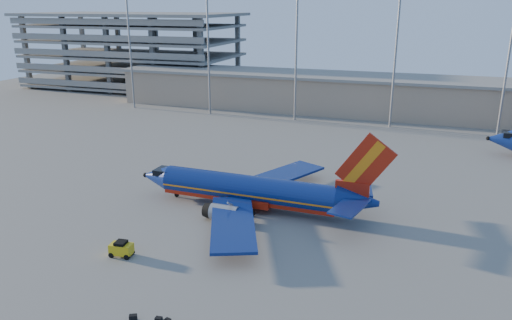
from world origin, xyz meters
name	(u,v)px	position (x,y,z in m)	size (l,w,h in m)	color
ground	(240,197)	(0.00, 0.00, 0.00)	(220.00, 220.00, 0.00)	slate
terminal_building	(373,95)	(10.00, 58.00, 4.32)	(122.00, 16.00, 8.50)	gray
parking_garage	(134,47)	(-62.00, 74.05, 11.73)	(62.00, 32.00, 21.40)	slate
light_mast_row	(345,38)	(5.00, 46.00, 17.55)	(101.60, 1.60, 28.65)	gray
aircraft_main	(254,191)	(2.97, -2.92, 2.32)	(32.03, 30.82, 10.85)	navy
baggage_tug	(121,248)	(-5.51, -18.66, 0.83)	(2.34, 1.55, 1.60)	gold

